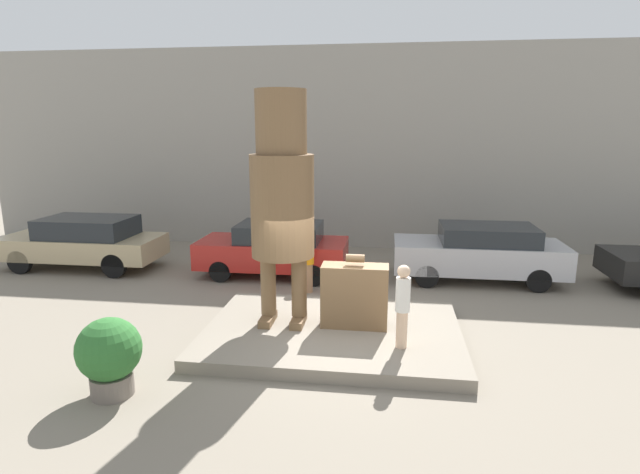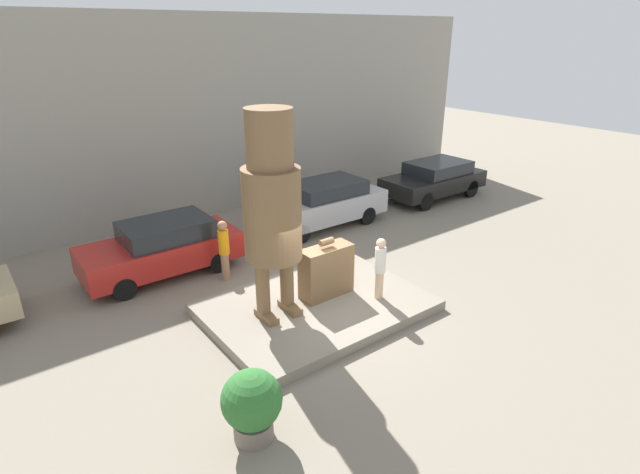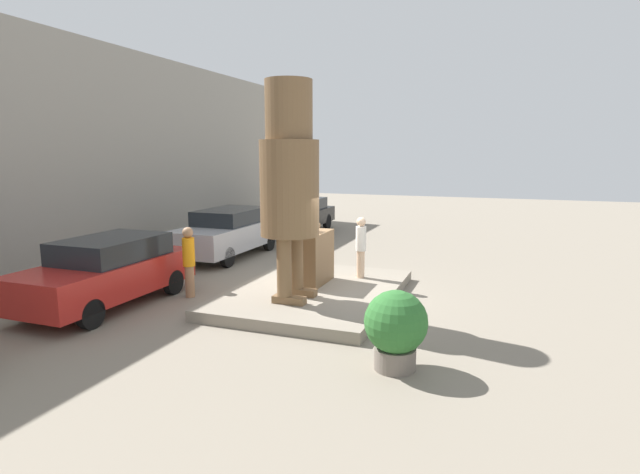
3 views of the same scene
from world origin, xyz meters
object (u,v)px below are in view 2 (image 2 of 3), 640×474
object	(u,v)px
parked_car_red	(162,247)
giant_suitcase	(326,271)
parked_car_black	(434,179)
planter_pot	(252,404)
statue_figure	(272,201)
tourist	(380,266)
parked_car_silver	(322,203)
worker_hivis	(224,248)

from	to	relation	value
parked_car_red	giant_suitcase	bearing A→B (deg)	122.72
giant_suitcase	parked_car_red	world-z (taller)	giant_suitcase
parked_car_black	planter_pot	bearing A→B (deg)	29.07
statue_figure	tourist	world-z (taller)	statue_figure
parked_car_silver	planter_pot	size ratio (longest dim) A/B	3.55
parked_car_black	worker_hivis	size ratio (longest dim) A/B	2.59
parked_car_silver	parked_car_black	size ratio (longest dim) A/B	1.04
giant_suitcase	parked_car_black	bearing A→B (deg)	25.24
parked_car_black	planter_pot	distance (m)	14.18
parked_car_red	tourist	bearing A→B (deg)	125.49
statue_figure	planter_pot	size ratio (longest dim) A/B	3.61
giant_suitcase	parked_car_silver	world-z (taller)	giant_suitcase
statue_figure	worker_hivis	size ratio (longest dim) A/B	2.75
parked_car_black	worker_hivis	bearing A→B (deg)	7.95
planter_pot	worker_hivis	distance (m)	5.96
parked_car_black	planter_pot	xyz separation A→B (m)	(-12.40, -6.89, -0.09)
parked_car_red	planter_pot	bearing A→B (deg)	80.75
giant_suitcase	worker_hivis	xyz separation A→B (m)	(-1.38, 2.69, 0.04)
statue_figure	parked_car_black	distance (m)	11.17
parked_car_silver	parked_car_red	bearing A→B (deg)	2.85
parked_car_red	worker_hivis	xyz separation A→B (m)	(1.20, -1.33, 0.12)
tourist	worker_hivis	xyz separation A→B (m)	(-2.31, 3.60, -0.18)
worker_hivis	planter_pot	bearing A→B (deg)	-112.88
tourist	parked_car_black	size ratio (longest dim) A/B	0.36
tourist	parked_car_silver	distance (m)	5.69
parked_car_silver	planter_pot	distance (m)	9.88
giant_suitcase	planter_pot	world-z (taller)	giant_suitcase
statue_figure	planter_pot	xyz separation A→B (m)	(-2.23, -2.80, -2.28)
parked_car_red	parked_car_silver	xyz separation A→B (m)	(5.76, 0.29, 0.03)
planter_pot	worker_hivis	bearing A→B (deg)	67.12
statue_figure	parked_car_silver	size ratio (longest dim) A/B	1.02
planter_pot	worker_hivis	size ratio (longest dim) A/B	0.76
parked_car_silver	planter_pot	xyz separation A→B (m)	(-6.87, -7.10, -0.13)
giant_suitcase	parked_car_black	world-z (taller)	giant_suitcase
giant_suitcase	worker_hivis	world-z (taller)	giant_suitcase
tourist	worker_hivis	bearing A→B (deg)	122.70
parked_car_black	planter_pot	size ratio (longest dim) A/B	3.41
parked_car_black	statue_figure	bearing A→B (deg)	21.91
statue_figure	worker_hivis	distance (m)	3.38
parked_car_black	worker_hivis	world-z (taller)	worker_hivis
statue_figure	giant_suitcase	world-z (taller)	statue_figure
tourist	parked_car_silver	bearing A→B (deg)	66.69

